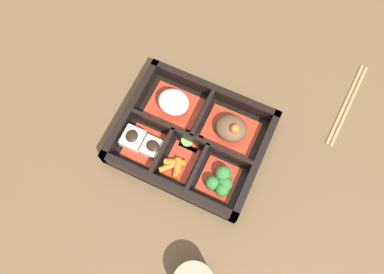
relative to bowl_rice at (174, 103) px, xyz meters
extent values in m
plane|color=brown|center=(0.06, -0.05, -0.03)|extent=(3.00, 3.00, 0.00)
cube|color=black|center=(0.06, -0.05, -0.03)|extent=(0.29, 0.23, 0.01)
cube|color=black|center=(0.06, -0.16, -0.01)|extent=(0.29, 0.01, 0.05)
cube|color=black|center=(0.06, 0.06, -0.01)|extent=(0.29, 0.01, 0.05)
cube|color=black|center=(-0.07, -0.05, -0.01)|extent=(0.01, 0.23, 0.05)
cube|color=black|center=(0.20, -0.05, -0.01)|extent=(0.01, 0.23, 0.05)
cube|color=black|center=(0.06, -0.05, -0.01)|extent=(0.26, 0.01, 0.05)
cube|color=black|center=(0.03, -0.10, -0.01)|extent=(0.01, 0.10, 0.05)
cube|color=black|center=(0.10, -0.10, -0.01)|extent=(0.01, 0.10, 0.05)
cube|color=black|center=(0.06, 0.00, -0.01)|extent=(0.01, 0.11, 0.05)
cube|color=#B22D19|center=(0.00, 0.00, -0.02)|extent=(0.11, 0.09, 0.01)
ellipsoid|color=silver|center=(0.00, 0.00, 0.01)|extent=(0.06, 0.05, 0.04)
cube|color=#B22D19|center=(0.13, 0.00, -0.02)|extent=(0.11, 0.09, 0.01)
ellipsoid|color=brown|center=(0.13, 0.00, 0.00)|extent=(0.06, 0.06, 0.03)
sphere|color=#D1661E|center=(0.14, -0.01, 0.02)|extent=(0.02, 0.02, 0.02)
cube|color=#B22D19|center=(-0.02, -0.10, -0.02)|extent=(0.07, 0.08, 0.01)
cube|color=beige|center=(-0.04, -0.10, -0.01)|extent=(0.04, 0.04, 0.02)
ellipsoid|color=black|center=(-0.04, -0.10, 0.01)|extent=(0.02, 0.03, 0.01)
cube|color=beige|center=(0.00, -0.10, -0.01)|extent=(0.04, 0.04, 0.02)
ellipsoid|color=black|center=(0.00, -0.10, 0.01)|extent=(0.03, 0.02, 0.01)
cube|color=#B22D19|center=(0.06, -0.10, -0.02)|extent=(0.05, 0.08, 0.01)
cylinder|color=#D1661E|center=(0.05, -0.12, -0.01)|extent=(0.04, 0.04, 0.01)
cylinder|color=#D1661E|center=(0.07, -0.12, -0.01)|extent=(0.02, 0.03, 0.01)
cylinder|color=#D1661E|center=(0.05, -0.11, -0.01)|extent=(0.04, 0.03, 0.01)
cylinder|color=#D1661E|center=(0.06, -0.11, -0.01)|extent=(0.02, 0.03, 0.01)
cube|color=#B22D19|center=(0.15, -0.10, -0.02)|extent=(0.07, 0.08, 0.01)
sphere|color=#2D6B2D|center=(0.16, -0.11, 0.00)|extent=(0.03, 0.03, 0.03)
sphere|color=#2D6B2D|center=(0.15, -0.09, 0.00)|extent=(0.03, 0.03, 0.03)
sphere|color=#2D6B2D|center=(0.16, -0.12, 0.00)|extent=(0.03, 0.03, 0.03)
sphere|color=#2D6B2D|center=(0.14, -0.12, 0.00)|extent=(0.03, 0.03, 0.03)
sphere|color=#2D6B2D|center=(0.16, -0.11, 0.00)|extent=(0.03, 0.03, 0.03)
cube|color=#B22D19|center=(0.06, -0.05, -0.02)|extent=(0.04, 0.04, 0.01)
cylinder|color=#75A84C|center=(0.06, -0.05, -0.01)|extent=(0.02, 0.02, 0.01)
cylinder|color=#75A84C|center=(0.06, -0.05, -0.01)|extent=(0.02, 0.02, 0.01)
cylinder|color=#75A84C|center=(0.06, -0.06, -0.01)|extent=(0.02, 0.02, 0.01)
cylinder|color=#A87F51|center=(0.32, 0.17, -0.03)|extent=(0.02, 0.21, 0.01)
cylinder|color=#A87F51|center=(0.33, 0.16, -0.03)|extent=(0.02, 0.21, 0.01)
camera|label=1|loc=(0.17, -0.27, 0.69)|focal=35.00mm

